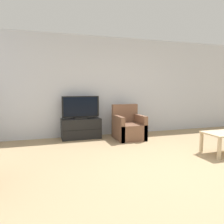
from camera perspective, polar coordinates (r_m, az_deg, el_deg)
ground_plane at (r=3.81m, az=17.83°, el=-14.22°), size 24.00×24.00×0.00m
wall_back at (r=6.24m, az=1.97°, el=6.64°), size 12.00×0.06×2.70m
tv_stand at (r=5.77m, az=-8.08°, el=-4.29°), size 1.01×0.43×0.52m
tv at (r=5.69m, az=-8.16°, el=1.00°), size 0.96×0.18×0.58m
armchair at (r=5.70m, az=4.29°, el=-4.10°), size 0.70×0.76×0.88m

